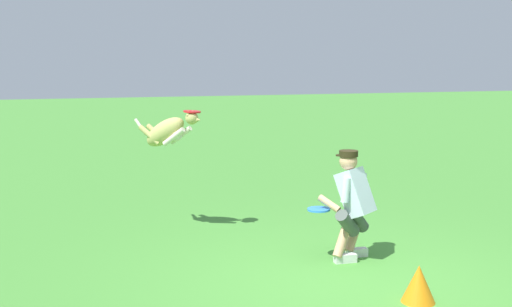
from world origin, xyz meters
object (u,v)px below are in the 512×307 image
person (352,202)px  training_cone (419,284)px  dog (168,131)px  frisbee_flying (192,112)px  frisbee_held (319,209)px

person → training_cone: bearing=145.1°
dog → frisbee_flying: (-0.29, 0.21, 0.28)m
dog → frisbee_held: size_ratio=3.10×
dog → person: bearing=-2.4°
frisbee_flying → frisbee_held: frisbee_flying is taller
dog → frisbee_flying: dog is taller
training_cone → frisbee_flying: bearing=-61.0°
person → training_cone: size_ratio=3.48×
frisbee_held → training_cone: size_ratio=0.72×
training_cone → dog: bearing=-58.7°
training_cone → frisbee_held: bearing=-72.8°
training_cone → person: bearing=-86.2°
person → dog: size_ratio=1.55×
person → frisbee_held: bearing=38.4°
frisbee_flying → frisbee_held: bearing=128.6°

